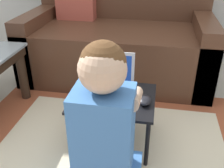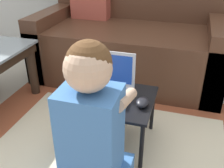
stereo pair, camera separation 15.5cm
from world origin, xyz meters
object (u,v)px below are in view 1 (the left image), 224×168
at_px(couch, 118,42).
at_px(computer_mouse, 145,100).
at_px(person_seated, 104,140).
at_px(laptop_desk, 113,103).
at_px(laptop, 111,89).

bearing_deg(couch, computer_mouse, -72.87).
bearing_deg(computer_mouse, couch, 107.13).
xyz_separation_m(computer_mouse, person_seated, (-0.15, -0.40, 0.02)).
bearing_deg(laptop_desk, person_seated, -85.50).
bearing_deg(person_seated, laptop_desk, 94.50).
distance_m(couch, computer_mouse, 1.09).
xyz_separation_m(laptop, computer_mouse, (0.20, -0.06, -0.02)).
distance_m(laptop_desk, computer_mouse, 0.20).
bearing_deg(person_seated, couch, 96.75).
height_order(laptop_desk, computer_mouse, computer_mouse).
distance_m(laptop_desk, laptop, 0.09).
height_order(computer_mouse, person_seated, person_seated).
relative_size(laptop_desk, person_seated, 0.59).
xyz_separation_m(couch, laptop, (0.12, -0.98, 0.06)).
bearing_deg(person_seated, computer_mouse, 69.17).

